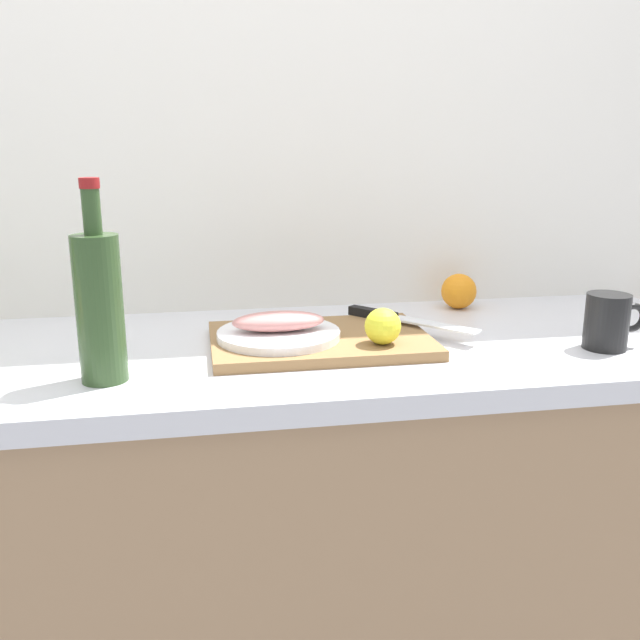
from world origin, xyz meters
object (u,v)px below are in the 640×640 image
wine_bottle (99,304)px  coffee_mug_0 (608,321)px  white_plate (279,334)px  orange_0 (459,291)px  chef_knife (395,318)px  lemon_0 (383,326)px  fish_fillet (278,321)px  cutting_board (320,340)px

wine_bottle → coffee_mug_0: bearing=1.1°
white_plate → orange_0: orange_0 is taller
wine_bottle → orange_0: wine_bottle is taller
chef_knife → coffee_mug_0: bearing=21.2°
white_plate → lemon_0: 0.19m
lemon_0 → chef_knife: bearing=65.8°
fish_fillet → chef_knife: (0.25, 0.08, -0.02)m
chef_knife → orange_0: (0.20, 0.16, 0.01)m
cutting_board → fish_fillet: size_ratio=2.38×
coffee_mug_0 → orange_0: (-0.15, 0.35, -0.01)m
cutting_board → coffee_mug_0: coffee_mug_0 is taller
cutting_board → orange_0: size_ratio=5.07×
cutting_board → orange_0: (0.37, 0.24, 0.03)m
white_plate → coffee_mug_0: coffee_mug_0 is taller
white_plate → fish_fillet: size_ratio=1.33×
cutting_board → orange_0: orange_0 is taller
chef_knife → cutting_board: bearing=-108.5°
orange_0 → lemon_0: bearing=-130.6°
chef_knife → lemon_0: (-0.07, -0.15, 0.02)m
orange_0 → cutting_board: bearing=-147.3°
white_plate → chef_knife: 0.26m
fish_fillet → orange_0: (0.45, 0.24, -0.01)m
fish_fillet → orange_0: bearing=28.4°
cutting_board → fish_fillet: 0.09m
cutting_board → orange_0: bearing=32.7°
orange_0 → fish_fillet: bearing=-151.6°
cutting_board → coffee_mug_0: 0.54m
white_plate → wine_bottle: wine_bottle is taller
fish_fillet → coffee_mug_0: 0.61m
fish_fillet → chef_knife: size_ratio=0.73×
fish_fillet → chef_knife: fish_fillet is taller
cutting_board → wine_bottle: 0.41m
white_plate → orange_0: size_ratio=2.83×
cutting_board → chef_knife: chef_knife is taller
coffee_mug_0 → wine_bottle: bearing=-178.9°
chef_knife → white_plate: bearing=-114.1°
lemon_0 → coffee_mug_0: coffee_mug_0 is taller
cutting_board → chef_knife: (0.17, 0.07, 0.02)m
fish_fillet → wine_bottle: (-0.30, -0.12, 0.07)m
cutting_board → lemon_0: size_ratio=6.18×
white_plate → wine_bottle: bearing=-157.5°
chef_knife → fish_fillet: bearing=-114.1°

